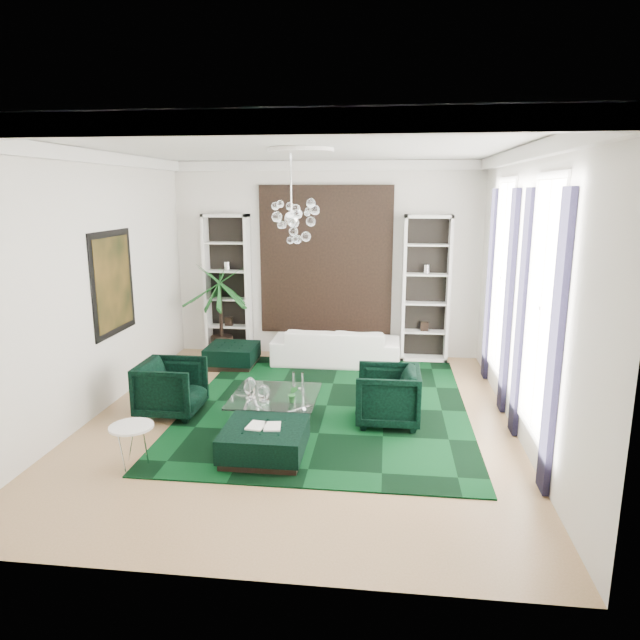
# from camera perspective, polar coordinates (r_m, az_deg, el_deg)

# --- Properties ---
(floor) EXTENTS (6.00, 7.00, 0.02)m
(floor) POSITION_cam_1_polar(r_m,az_deg,el_deg) (8.37, -2.05, -10.01)
(floor) COLOR tan
(floor) RESTS_ON ground
(ceiling) EXTENTS (6.00, 7.00, 0.02)m
(ceiling) POSITION_cam_1_polar(r_m,az_deg,el_deg) (7.74, -2.28, 17.07)
(ceiling) COLOR white
(ceiling) RESTS_ON ground
(wall_back) EXTENTS (6.00, 0.02, 3.80)m
(wall_back) POSITION_cam_1_polar(r_m,az_deg,el_deg) (11.28, 0.61, 5.99)
(wall_back) COLOR silver
(wall_back) RESTS_ON ground
(wall_front) EXTENTS (6.00, 0.02, 3.80)m
(wall_front) POSITION_cam_1_polar(r_m,az_deg,el_deg) (4.48, -9.11, -4.58)
(wall_front) COLOR silver
(wall_front) RESTS_ON ground
(wall_left) EXTENTS (0.02, 7.00, 3.80)m
(wall_left) POSITION_cam_1_polar(r_m,az_deg,el_deg) (8.81, -21.92, 3.17)
(wall_left) COLOR silver
(wall_left) RESTS_ON ground
(wall_right) EXTENTS (0.02, 7.00, 3.80)m
(wall_right) POSITION_cam_1_polar(r_m,az_deg,el_deg) (7.95, 19.84, 2.39)
(wall_right) COLOR silver
(wall_right) RESTS_ON ground
(crown_molding) EXTENTS (6.00, 7.00, 0.18)m
(crown_molding) POSITION_cam_1_polar(r_m,az_deg,el_deg) (7.73, -2.27, 16.26)
(crown_molding) COLOR white
(crown_molding) RESTS_ON ceiling
(ceiling_medallion) EXTENTS (0.90, 0.90, 0.05)m
(ceiling_medallion) POSITION_cam_1_polar(r_m,az_deg,el_deg) (8.03, -1.93, 16.63)
(ceiling_medallion) COLOR white
(ceiling_medallion) RESTS_ON ceiling
(tapestry) EXTENTS (2.50, 0.06, 2.80)m
(tapestry) POSITION_cam_1_polar(r_m,az_deg,el_deg) (11.23, 0.58, 5.96)
(tapestry) COLOR black
(tapestry) RESTS_ON wall_back
(shelving_left) EXTENTS (0.90, 0.38, 2.80)m
(shelving_left) POSITION_cam_1_polar(r_m,az_deg,el_deg) (11.52, -9.21, 3.46)
(shelving_left) COLOR white
(shelving_left) RESTS_ON floor
(shelving_right) EXTENTS (0.90, 0.38, 2.80)m
(shelving_right) POSITION_cam_1_polar(r_m,az_deg,el_deg) (11.11, 10.55, 3.07)
(shelving_right) COLOR white
(shelving_right) RESTS_ON floor
(painting) EXTENTS (0.04, 1.30, 1.60)m
(painting) POSITION_cam_1_polar(r_m,az_deg,el_deg) (9.32, -19.94, 3.50)
(painting) COLOR black
(painting) RESTS_ON wall_left
(window_near) EXTENTS (0.03, 1.10, 2.90)m
(window_near) POSITION_cam_1_polar(r_m,az_deg,el_deg) (7.08, 21.27, 1.09)
(window_near) COLOR white
(window_near) RESTS_ON wall_right
(curtain_near_a) EXTENTS (0.07, 0.30, 3.25)m
(curtain_near_a) POSITION_cam_1_polar(r_m,az_deg,el_deg) (6.39, 22.48, -2.50)
(curtain_near_a) COLOR black
(curtain_near_a) RESTS_ON floor
(curtain_near_b) EXTENTS (0.07, 0.30, 3.25)m
(curtain_near_b) POSITION_cam_1_polar(r_m,az_deg,el_deg) (7.86, 19.51, 0.45)
(curtain_near_b) COLOR black
(curtain_near_b) RESTS_ON floor
(window_far) EXTENTS (0.03, 1.10, 2.90)m
(window_far) POSITION_cam_1_polar(r_m,az_deg,el_deg) (9.39, 17.72, 4.03)
(window_far) COLOR white
(window_far) RESTS_ON wall_right
(curtain_far_a) EXTENTS (0.07, 0.30, 3.25)m
(curtain_far_a) POSITION_cam_1_polar(r_m,az_deg,el_deg) (8.67, 18.33, 1.63)
(curtain_far_a) COLOR black
(curtain_far_a) RESTS_ON floor
(curtain_far_b) EXTENTS (0.07, 0.30, 3.25)m
(curtain_far_b) POSITION_cam_1_polar(r_m,az_deg,el_deg) (10.18, 16.63, 3.31)
(curtain_far_b) COLOR black
(curtain_far_b) RESTS_ON floor
(rug) EXTENTS (4.20, 5.00, 0.02)m
(rug) POSITION_cam_1_polar(r_m,az_deg,el_deg) (8.83, 0.67, -8.60)
(rug) COLOR black
(rug) RESTS_ON floor
(sofa) EXTENTS (2.39, 0.94, 0.70)m
(sofa) POSITION_cam_1_polar(r_m,az_deg,el_deg) (10.86, 1.61, -2.61)
(sofa) COLOR white
(sofa) RESTS_ON floor
(armchair_left) EXTENTS (0.89, 0.87, 0.81)m
(armchair_left) POSITION_cam_1_polar(r_m,az_deg,el_deg) (8.70, -14.66, -6.58)
(armchair_left) COLOR black
(armchair_left) RESTS_ON floor
(armchair_right) EXTENTS (0.89, 0.87, 0.81)m
(armchair_right) POSITION_cam_1_polar(r_m,az_deg,el_deg) (8.16, 6.76, -7.54)
(armchair_right) COLOR black
(armchair_right) RESTS_ON floor
(coffee_table) EXTENTS (1.20, 1.20, 0.41)m
(coffee_table) POSITION_cam_1_polar(r_m,az_deg,el_deg) (8.22, -4.52, -8.85)
(coffee_table) COLOR white
(coffee_table) RESTS_ON floor
(ottoman_side) EXTENTS (0.90, 0.90, 0.40)m
(ottoman_side) POSITION_cam_1_polar(r_m,az_deg,el_deg) (10.89, -8.75, -3.54)
(ottoman_side) COLOR black
(ottoman_side) RESTS_ON floor
(ottoman_front) EXTENTS (1.00, 1.00, 0.40)m
(ottoman_front) POSITION_cam_1_polar(r_m,az_deg,el_deg) (7.23, -5.56, -12.04)
(ottoman_front) COLOR black
(ottoman_front) RESTS_ON floor
(book) EXTENTS (0.42, 0.28, 0.03)m
(book) POSITION_cam_1_polar(r_m,az_deg,el_deg) (7.14, -5.59, -10.47)
(book) COLOR white
(book) RESTS_ON ottoman_front
(side_table) EXTENTS (0.52, 0.52, 0.50)m
(side_table) POSITION_cam_1_polar(r_m,az_deg,el_deg) (7.32, -18.21, -11.91)
(side_table) COLOR white
(side_table) RESTS_ON floor
(palm) EXTENTS (1.50, 1.50, 2.40)m
(palm) POSITION_cam_1_polar(r_m,az_deg,el_deg) (11.39, -9.96, 2.31)
(palm) COLOR #1B5521
(palm) RESTS_ON floor
(chandelier) EXTENTS (0.80, 0.80, 0.72)m
(chandelier) POSITION_cam_1_polar(r_m,az_deg,el_deg) (8.10, -2.88, 10.08)
(chandelier) COLOR white
(chandelier) RESTS_ON ceiling
(table_plant) EXTENTS (0.13, 0.11, 0.24)m
(table_plant) POSITION_cam_1_polar(r_m,az_deg,el_deg) (7.82, -2.74, -7.41)
(table_plant) COLOR #1B5521
(table_plant) RESTS_ON coffee_table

